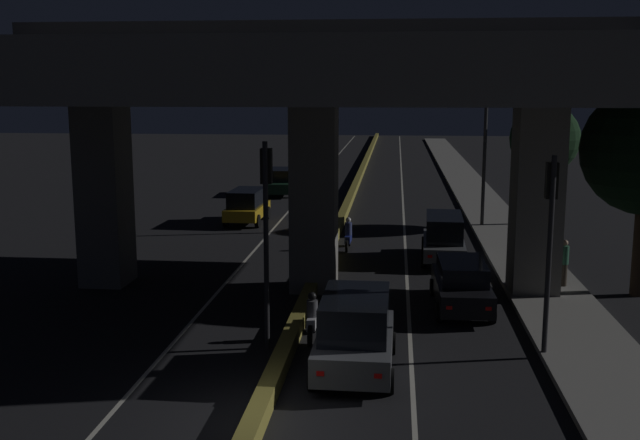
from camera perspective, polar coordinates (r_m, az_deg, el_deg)
name	(u,v)px	position (r m, az deg, el deg)	size (l,w,h in m)	color
ground_plane	(257,426)	(16.64, -4.80, -15.39)	(200.00, 200.00, 0.00)	black
lane_line_left_inner	(303,195)	(50.65, -1.29, 1.94)	(0.12, 126.00, 0.00)	beige
lane_line_right_inner	(403,196)	(50.27, 6.32, 1.82)	(0.12, 126.00, 0.00)	beige
median_divider	(353,192)	(50.32, 2.50, 2.13)	(0.43, 126.00, 0.45)	olive
sidewalk_right	(489,213)	(43.67, 12.77, 0.50)	(2.83, 126.00, 0.17)	gray
elevated_overpass	(314,86)	(26.15, -0.46, 10.18)	(21.28, 13.91, 9.40)	slate
traffic_light_left_of_median	(266,210)	(20.27, -4.11, 0.79)	(0.30, 0.49, 5.74)	black
traffic_light_right_of_median	(550,222)	(20.41, 17.13, -0.12)	(0.30, 0.49, 5.44)	black
street_lamp	(478,130)	(38.96, 11.92, 6.75)	(2.78, 0.32, 8.51)	#2D2D30
car_grey_lead	(355,332)	(19.22, 2.69, -8.52)	(2.08, 4.11, 1.97)	#515459
car_black_second	(461,284)	(24.87, 10.72, -4.81)	(1.88, 4.49, 1.61)	black
car_grey_third	(444,236)	(31.71, 9.41, -1.24)	(1.96, 4.60, 1.90)	#515459
car_taxi_yellow_lead_oncoming	(247,205)	(40.07, -5.59, 1.13)	(1.97, 4.11, 1.81)	gold
car_dark_green_second_oncoming	(282,181)	(50.79, -2.93, 2.96)	(1.99, 4.86, 1.75)	black
motorcycle_white_filtering_near	(312,319)	(21.62, -0.60, -7.57)	(0.32, 1.82, 1.39)	black
motorcycle_black_filtering_mid	(332,269)	(27.19, 0.92, -3.78)	(0.33, 1.88, 1.53)	black
motorcycle_blue_filtering_far	(348,236)	(33.45, 2.17, -1.21)	(0.33, 1.89, 1.45)	black
pedestrian_on_sidewalk	(564,263)	(27.98, 18.10, -3.10)	(0.30, 0.30, 1.67)	#2D261E
roadside_tree_kerbside_mid	(545,139)	(40.14, 16.75, 5.92)	(3.56, 3.56, 6.35)	#2D2116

